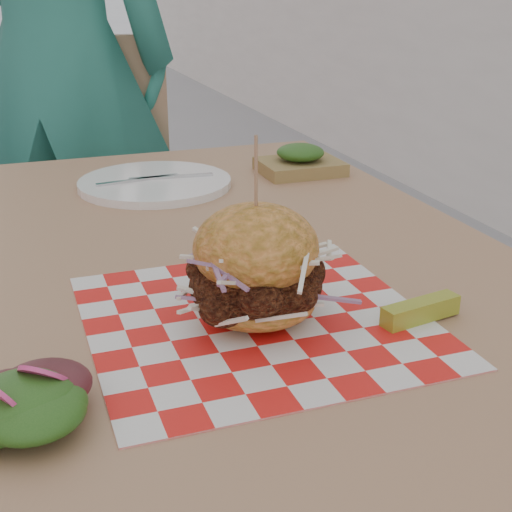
# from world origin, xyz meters

# --- Properties ---
(diner) EXTENTS (0.77, 0.65, 1.79)m
(diner) POSITION_xyz_m (0.06, 1.21, 0.89)
(diner) COLOR #297869
(diner) RESTS_ON ground
(patio_table) EXTENTS (0.80, 1.20, 0.75)m
(patio_table) POSITION_xyz_m (0.14, 0.03, 0.67)
(patio_table) COLOR #A47A5B
(patio_table) RESTS_ON ground
(patio_chair) EXTENTS (0.49, 0.50, 0.95)m
(patio_chair) POSITION_xyz_m (0.16, 1.10, 0.55)
(patio_chair) COLOR #A47A5B
(patio_chair) RESTS_ON ground
(paper_liner) EXTENTS (0.36, 0.36, 0.00)m
(paper_liner) POSITION_xyz_m (0.14, -0.18, 0.75)
(paper_liner) COLOR red
(paper_liner) RESTS_ON patio_table
(sandwich) EXTENTS (0.18, 0.18, 0.20)m
(sandwich) POSITION_xyz_m (0.14, -0.18, 0.81)
(sandwich) COLOR #DF8C3F
(sandwich) RESTS_ON paper_liner
(pickle_spear) EXTENTS (0.10, 0.04, 0.02)m
(pickle_spear) POSITION_xyz_m (0.30, -0.25, 0.76)
(pickle_spear) COLOR olive
(pickle_spear) RESTS_ON paper_liner
(side_salad) EXTENTS (0.14, 0.14, 0.05)m
(side_salad) POSITION_xyz_m (-0.11, -0.31, 0.76)
(side_salad) COLOR #3F1419
(side_salad) RESTS_ON patio_table
(place_setting) EXTENTS (0.27, 0.27, 0.02)m
(place_setting) POSITION_xyz_m (0.14, 0.37, 0.76)
(place_setting) COLOR white
(place_setting) RESTS_ON patio_table
(kraft_tray) EXTENTS (0.15, 0.12, 0.06)m
(kraft_tray) POSITION_xyz_m (0.42, 0.37, 0.77)
(kraft_tray) COLOR olive
(kraft_tray) RESTS_ON patio_table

